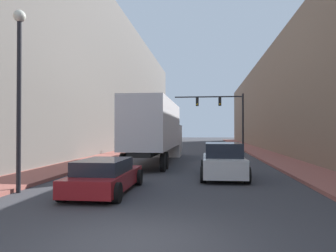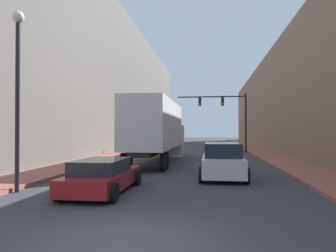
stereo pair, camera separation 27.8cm
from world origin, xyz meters
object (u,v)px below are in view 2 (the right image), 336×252
semi_truck (159,129)px  street_lamp (18,75)px  traffic_signal_gantry (228,111)px  suv_car (223,161)px  sedan_car (103,176)px

semi_truck → street_lamp: bearing=-105.5°
traffic_signal_gantry → street_lamp: (-8.76, -23.66, -0.02)m
semi_truck → street_lamp: (-3.27, -11.84, 1.93)m
semi_truck → street_lamp: 12.43m
semi_truck → suv_car: semi_truck is taller
semi_truck → traffic_signal_gantry: (5.48, 11.83, 1.96)m
semi_truck → traffic_signal_gantry: bearing=65.1°
sedan_car → traffic_signal_gantry: 24.23m
sedan_car → suv_car: (4.41, 4.16, 0.19)m
suv_car → street_lamp: 9.42m
semi_truck → traffic_signal_gantry: 13.18m
suv_car → traffic_signal_gantry: traffic_signal_gantry is taller
suv_car → traffic_signal_gantry: bearing=86.2°
sedan_car → street_lamp: size_ratio=0.70×
semi_truck → traffic_signal_gantry: size_ratio=1.87×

